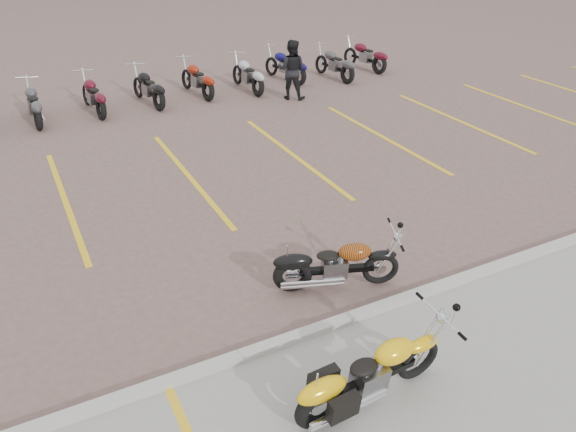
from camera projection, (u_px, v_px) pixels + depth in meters
name	position (u px, v px, depth m)	size (l,w,h in m)	color
ground	(263.00, 263.00, 9.73)	(100.00, 100.00, 0.00)	#755A53
curb	(321.00, 328.00, 8.15)	(60.00, 0.18, 0.12)	#ADAAA3
parking_stripes	(189.00, 176.00, 12.83)	(38.00, 5.50, 0.01)	yellow
yellow_cruiser	(366.00, 375.00, 6.83)	(2.16, 0.34, 0.89)	black
flame_cruiser	(333.00, 266.00, 8.92)	(1.97, 0.82, 0.84)	black
person_b	(292.00, 70.00, 17.51)	(0.89, 0.69, 1.83)	black
bg_bike_row	(118.00, 89.00, 16.95)	(19.02, 2.06, 1.10)	black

